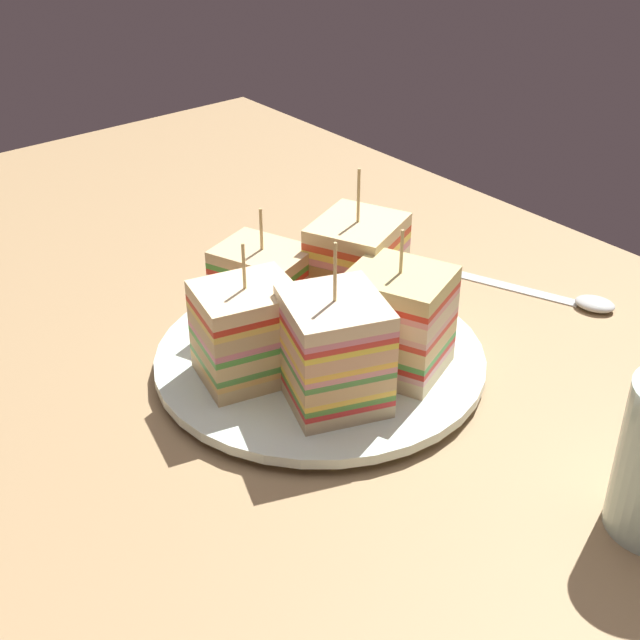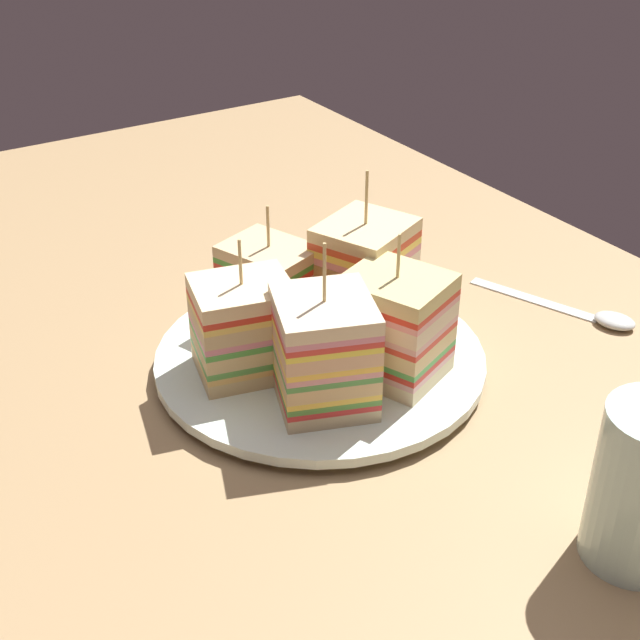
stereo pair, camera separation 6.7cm
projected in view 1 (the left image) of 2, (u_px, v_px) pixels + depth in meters
The scene contains 9 objects.
ground_plane at pixel (320, 378), 69.48cm from camera, with size 124.83×72.81×1.80cm, color #9F8056.
plate at pixel (320, 359), 68.56cm from camera, with size 25.63×25.63×1.44cm.
sandwich_wedge_0 at pixel (264, 289), 69.88cm from camera, with size 8.49×7.47×10.42cm.
sandwich_wedge_1 at pixel (248, 332), 63.94cm from camera, with size 7.47×8.29×10.86cm.
sandwich_wedge_2 at pixel (334, 351), 61.12cm from camera, with size 8.92×8.62×12.44cm.
sandwich_wedge_3 at pixel (397, 321), 64.59cm from camera, with size 8.89×8.39×11.42cm.
sandwich_wedge_4 at pixel (356, 272), 70.49cm from camera, with size 8.49×8.94×13.12cm.
chip_pile at pixel (314, 333), 68.17cm from camera, with size 6.85×7.37×3.36cm.
spoon at pixel (570, 299), 77.66cm from camera, with size 14.80×7.13×1.00cm.
Camera 1 is at (44.17, -36.21, 38.93)cm, focal length 49.34 mm.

